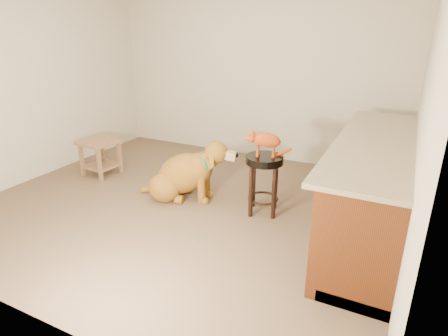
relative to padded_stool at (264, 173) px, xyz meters
The scene contains 8 objects.
floor 1.01m from the padded_stool, 165.64° to the right, with size 4.50×4.00×0.01m, color brown.
room_shell 1.51m from the padded_stool, 165.64° to the right, with size 4.54×4.04×2.62m.
cabinet_run 1.08m from the padded_stool, ahead, with size 0.70×2.56×0.94m.
padded_stool is the anchor object (origin of this frame).
wood_stool 1.10m from the padded_stool, 30.01° to the left, with size 0.49×0.49×0.72m.
side_table 2.40m from the padded_stool, behind, with size 0.51×0.51×0.48m.
golden_retriever 0.98m from the padded_stool, behind, with size 1.21×0.67×0.78m.
tabby_kitten 0.36m from the padded_stool, behind, with size 0.46×0.28×0.31m.
Camera 1 is at (2.13, -3.28, 1.93)m, focal length 30.00 mm.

